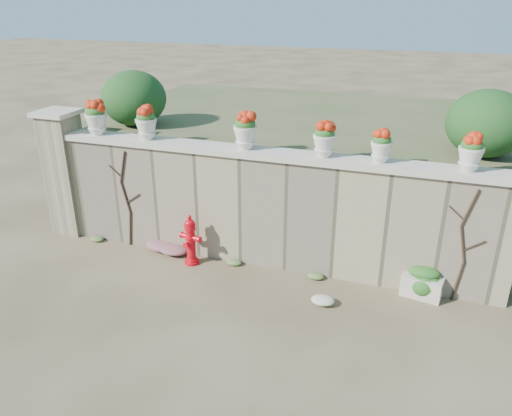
% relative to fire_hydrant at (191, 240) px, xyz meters
% --- Properties ---
extents(ground, '(80.00, 80.00, 0.00)m').
position_rel_fire_hydrant_xyz_m(ground, '(1.25, -1.31, -0.48)').
color(ground, '#4A3B25').
rests_on(ground, ground).
extents(stone_wall, '(8.00, 0.40, 2.00)m').
position_rel_fire_hydrant_xyz_m(stone_wall, '(1.25, 0.49, 0.52)').
color(stone_wall, gray).
rests_on(stone_wall, ground).
extents(wall_cap, '(8.10, 0.52, 0.10)m').
position_rel_fire_hydrant_xyz_m(wall_cap, '(1.25, 0.49, 1.57)').
color(wall_cap, beige).
rests_on(wall_cap, stone_wall).
extents(gate_pillar, '(0.72, 0.72, 2.48)m').
position_rel_fire_hydrant_xyz_m(gate_pillar, '(-2.90, 0.49, 0.78)').
color(gate_pillar, gray).
rests_on(gate_pillar, ground).
extents(raised_fill, '(9.00, 6.00, 2.00)m').
position_rel_fire_hydrant_xyz_m(raised_fill, '(1.25, 3.69, 0.52)').
color(raised_fill, '#384C23').
rests_on(raised_fill, ground).
extents(back_shrub_left, '(1.30, 1.30, 1.10)m').
position_rel_fire_hydrant_xyz_m(back_shrub_left, '(-1.95, 1.69, 2.07)').
color(back_shrub_left, '#143814').
rests_on(back_shrub_left, raised_fill).
extents(back_shrub_right, '(1.30, 1.30, 1.10)m').
position_rel_fire_hydrant_xyz_m(back_shrub_right, '(4.65, 1.69, 2.07)').
color(back_shrub_right, '#143814').
rests_on(back_shrub_right, raised_fill).
extents(vine_left, '(0.60, 0.04, 1.91)m').
position_rel_fire_hydrant_xyz_m(vine_left, '(-1.43, 0.27, 0.52)').
color(vine_left, black).
rests_on(vine_left, ground).
extents(vine_right, '(0.60, 0.04, 1.91)m').
position_rel_fire_hydrant_xyz_m(vine_right, '(4.47, 0.27, 0.52)').
color(vine_right, black).
rests_on(vine_right, ground).
extents(fire_hydrant, '(0.41, 0.29, 0.94)m').
position_rel_fire_hydrant_xyz_m(fire_hydrant, '(0.00, 0.00, 0.00)').
color(fire_hydrant, red).
rests_on(fire_hydrant, ground).
extents(planter_box, '(0.68, 0.48, 0.52)m').
position_rel_fire_hydrant_xyz_m(planter_box, '(3.98, 0.24, -0.23)').
color(planter_box, beige).
rests_on(planter_box, ground).
extents(green_shrub, '(0.53, 0.48, 0.50)m').
position_rel_fire_hydrant_xyz_m(green_shrub, '(4.06, 0.13, -0.22)').
color(green_shrub, '#1E5119').
rests_on(green_shrub, ground).
extents(magenta_clump, '(0.91, 0.60, 0.24)m').
position_rel_fire_hydrant_xyz_m(magenta_clump, '(-0.57, 0.24, -0.35)').
color(magenta_clump, '#AC226C').
rests_on(magenta_clump, ground).
extents(white_flowers, '(0.51, 0.41, 0.18)m').
position_rel_fire_hydrant_xyz_m(white_flowers, '(2.60, -0.56, -0.38)').
color(white_flowers, white).
rests_on(white_flowers, ground).
extents(urn_pot_0, '(0.39, 0.39, 0.62)m').
position_rel_fire_hydrant_xyz_m(urn_pot_0, '(-2.03, 0.49, 1.93)').
color(urn_pot_0, beige).
rests_on(urn_pot_0, wall_cap).
extents(urn_pot_1, '(0.38, 0.38, 0.59)m').
position_rel_fire_hydrant_xyz_m(urn_pot_1, '(-0.99, 0.49, 1.92)').
color(urn_pot_1, beige).
rests_on(urn_pot_1, wall_cap).
extents(urn_pot_2, '(0.40, 0.40, 0.62)m').
position_rel_fire_hydrant_xyz_m(urn_pot_2, '(0.88, 0.49, 1.93)').
color(urn_pot_2, beige).
rests_on(urn_pot_2, wall_cap).
extents(urn_pot_3, '(0.36, 0.36, 0.57)m').
position_rel_fire_hydrant_xyz_m(urn_pot_3, '(2.21, 0.49, 1.91)').
color(urn_pot_3, beige).
rests_on(urn_pot_3, wall_cap).
extents(urn_pot_4, '(0.33, 0.33, 0.52)m').
position_rel_fire_hydrant_xyz_m(urn_pot_4, '(3.09, 0.49, 1.88)').
color(urn_pot_4, beige).
rests_on(urn_pot_4, wall_cap).
extents(urn_pot_5, '(0.36, 0.36, 0.57)m').
position_rel_fire_hydrant_xyz_m(urn_pot_5, '(4.37, 0.49, 1.91)').
color(urn_pot_5, beige).
rests_on(urn_pot_5, wall_cap).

